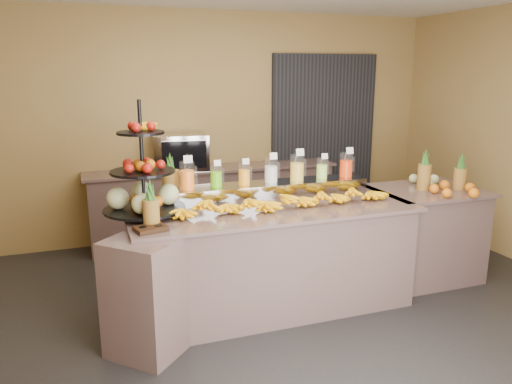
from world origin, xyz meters
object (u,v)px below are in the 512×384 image
condiment_caddy (151,229)px  oven_warmer (180,152)px  banana_heap (284,199)px  right_fruit_pile (447,184)px  fruit_stand (149,187)px  pitcher_tray (271,190)px

condiment_caddy → oven_warmer: (0.68, 2.28, 0.20)m
banana_heap → right_fruit_pile: (1.72, -0.01, 0.01)m
fruit_stand → oven_warmer: fruit_stand is taller
pitcher_tray → condiment_caddy: pitcher_tray is taller
pitcher_tray → banana_heap: size_ratio=0.94×
pitcher_tray → right_fruit_pile: right_fruit_pile is taller
banana_heap → oven_warmer: 2.07m
pitcher_tray → right_fruit_pile: bearing=-11.4°
fruit_stand → pitcher_tray: bearing=15.0°
right_fruit_pile → oven_warmer: oven_warmer is taller
pitcher_tray → condiment_caddy: (-1.19, -0.61, -0.06)m
banana_heap → oven_warmer: oven_warmer is taller
pitcher_tray → fruit_stand: size_ratio=1.98×
right_fruit_pile → oven_warmer: 3.00m
pitcher_tray → condiment_caddy: bearing=-152.8°
pitcher_tray → condiment_caddy: 1.34m
fruit_stand → oven_warmer: 1.94m
banana_heap → condiment_caddy: 1.22m
pitcher_tray → banana_heap: 0.34m
pitcher_tray → fruit_stand: (-1.13, -0.17, 0.16)m
banana_heap → pitcher_tray: bearing=88.5°
pitcher_tray → fruit_stand: bearing=-171.3°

